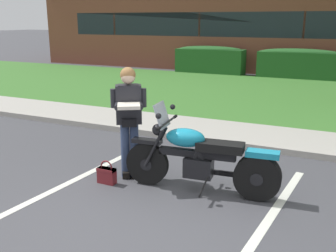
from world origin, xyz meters
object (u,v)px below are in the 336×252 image
at_px(hedge_center_left, 298,63).
at_px(brick_building, 316,26).
at_px(handbag, 107,174).
at_px(rider_person, 129,114).
at_px(motorcycle, 206,159).
at_px(hedge_left, 210,59).

relative_size(hedge_center_left, brick_building, 0.12).
height_order(handbag, brick_building, brick_building).
xyz_separation_m(rider_person, brick_building, (0.89, 17.55, 1.06)).
height_order(motorcycle, rider_person, rider_person).
bearing_deg(rider_person, motorcycle, -1.93).
bearing_deg(rider_person, handbag, -115.54).
xyz_separation_m(hedge_left, hedge_center_left, (3.80, 0.00, -0.00)).
height_order(motorcycle, handbag, motorcycle).
distance_m(handbag, hedge_left, 12.67).
height_order(handbag, hedge_left, hedge_left).
height_order(rider_person, handbag, rider_person).
bearing_deg(motorcycle, brick_building, 91.17).
bearing_deg(brick_building, handbag, -93.44).
bearing_deg(brick_building, hedge_center_left, -90.13).
xyz_separation_m(hedge_center_left, brick_building, (0.01, 5.57, 1.41)).
distance_m(handbag, brick_building, 18.07).
xyz_separation_m(rider_person, handbag, (-0.18, -0.38, -0.86)).
xyz_separation_m(handbag, hedge_left, (-2.74, 12.37, 0.51)).
distance_m(motorcycle, hedge_left, 12.73).
distance_m(hedge_center_left, brick_building, 5.74).
xyz_separation_m(rider_person, hedge_center_left, (0.88, 11.98, -0.36)).
bearing_deg(handbag, hedge_left, 102.49).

